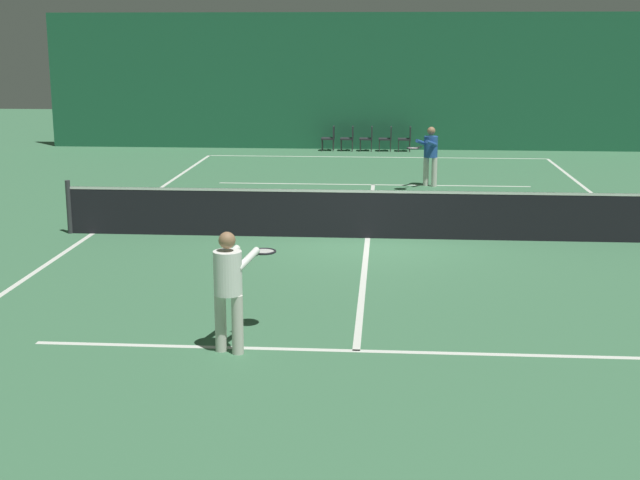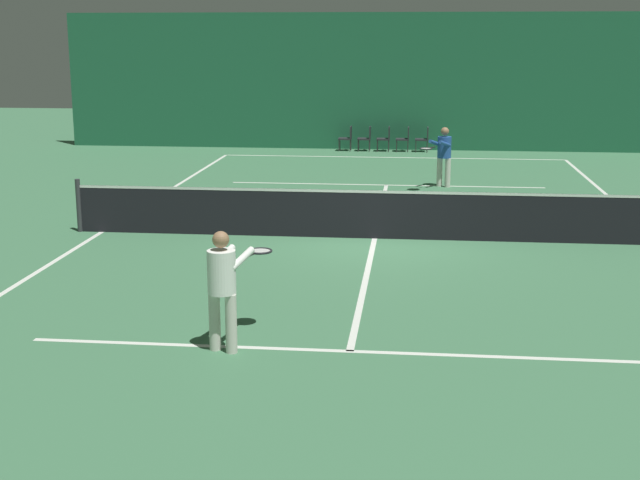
{
  "view_description": "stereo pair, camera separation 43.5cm",
  "coord_description": "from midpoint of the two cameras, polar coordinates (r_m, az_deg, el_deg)",
  "views": [
    {
      "loc": [
        0.34,
        -16.98,
        3.87
      ],
      "look_at": [
        -0.63,
        -4.06,
        0.88
      ],
      "focal_mm": 50.0,
      "sensor_mm": 36.0,
      "label": 1
    },
    {
      "loc": [
        0.77,
        -16.94,
        3.87
      ],
      "look_at": [
        -0.63,
        -4.06,
        0.88
      ],
      "focal_mm": 50.0,
      "sensor_mm": 36.0,
      "label": 2
    }
  ],
  "objects": [
    {
      "name": "court_line_service_near",
      "position": [
        11.26,
        1.22,
        -7.11
      ],
      "size": [
        8.25,
        0.1,
        0.0
      ],
      "color": "silver",
      "rests_on": "ground"
    },
    {
      "name": "tennis_net",
      "position": [
        17.3,
        2.37,
        1.77
      ],
      "size": [
        12.0,
        0.1,
        1.07
      ],
      "color": "black",
      "rests_on": "ground"
    },
    {
      "name": "player_near",
      "position": [
        11.06,
        -6.91,
        -2.69
      ],
      "size": [
        0.76,
        1.33,
        1.54
      ],
      "rotation": [
        0.0,
        0.0,
        1.22
      ],
      "color": "beige",
      "rests_on": "ground"
    },
    {
      "name": "courtside_chair_4",
      "position": [
        30.62,
        5.16,
        6.57
      ],
      "size": [
        0.44,
        0.44,
        0.84
      ],
      "rotation": [
        0.0,
        0.0,
        -1.57
      ],
      "color": "#2D2D2D",
      "rests_on": "ground"
    },
    {
      "name": "court_line_sideline_left",
      "position": [
        18.42,
        -15.01,
        0.4
      ],
      "size": [
        0.1,
        23.8,
        0.0
      ],
      "color": "silver",
      "rests_on": "ground"
    },
    {
      "name": "courtside_chair_0",
      "position": [
        30.69,
        0.24,
        6.64
      ],
      "size": [
        0.44,
        0.44,
        0.84
      ],
      "rotation": [
        0.0,
        0.0,
        -1.57
      ],
      "color": "#2D2D2D",
      "rests_on": "ground"
    },
    {
      "name": "courtside_chair_1",
      "position": [
        30.65,
        1.47,
        6.63
      ],
      "size": [
        0.44,
        0.44,
        0.84
      ],
      "rotation": [
        0.0,
        0.0,
        -1.57
      ],
      "color": "#2D2D2D",
      "rests_on": "ground"
    },
    {
      "name": "court_line_baseline_far",
      "position": [
        29.12,
        3.17,
        5.32
      ],
      "size": [
        11.0,
        0.1,
        0.0
      ],
      "color": "silver",
      "rests_on": "ground"
    },
    {
      "name": "court_line_centre",
      "position": [
        17.4,
        2.36,
        0.12
      ],
      "size": [
        0.1,
        12.8,
        0.0
      ],
      "color": "silver",
      "rests_on": "ground"
    },
    {
      "name": "backdrop_curtain",
      "position": [
        31.02,
        3.31,
        10.08
      ],
      "size": [
        23.0,
        0.12,
        4.64
      ],
      "color": "#1E5B3D",
      "rests_on": "ground"
    },
    {
      "name": "courtside_chair_2",
      "position": [
        30.63,
        2.7,
        6.61
      ],
      "size": [
        0.44,
        0.44,
        0.84
      ],
      "rotation": [
        0.0,
        0.0,
        -1.57
      ],
      "color": "#2D2D2D",
      "rests_on": "ground"
    },
    {
      "name": "courtside_chair_3",
      "position": [
        30.62,
        3.93,
        6.59
      ],
      "size": [
        0.44,
        0.44,
        0.84
      ],
      "rotation": [
        0.0,
        0.0,
        -1.57
      ],
      "color": "#2D2D2D",
      "rests_on": "ground"
    },
    {
      "name": "ground_plane",
      "position": [
        17.4,
        2.36,
        0.12
      ],
      "size": [
        60.0,
        60.0,
        0.0
      ],
      "primitive_type": "plane",
      "color": "#3D704C"
    },
    {
      "name": "court_line_service_far",
      "position": [
        23.68,
        2.89,
        3.56
      ],
      "size": [
        8.25,
        0.1,
        0.0
      ],
      "color": "silver",
      "rests_on": "ground"
    },
    {
      "name": "player_far",
      "position": [
        23.44,
        6.52,
        5.63
      ],
      "size": [
        0.95,
        1.29,
        1.55
      ],
      "rotation": [
        0.0,
        0.0,
        -2.1
      ],
      "color": "beige",
      "rests_on": "ground"
    }
  ]
}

